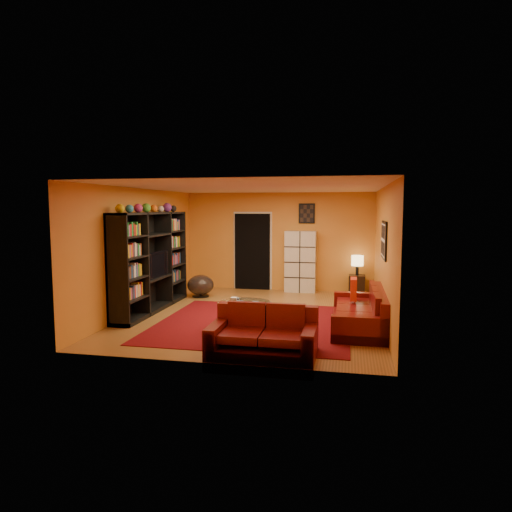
% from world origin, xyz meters
% --- Properties ---
extents(floor, '(6.00, 6.00, 0.00)m').
position_xyz_m(floor, '(0.00, 0.00, 0.00)').
color(floor, brown).
rests_on(floor, ground).
extents(ceiling, '(6.00, 6.00, 0.00)m').
position_xyz_m(ceiling, '(0.00, 0.00, 2.60)').
color(ceiling, white).
rests_on(ceiling, wall_back).
extents(wall_back, '(6.00, 0.00, 6.00)m').
position_xyz_m(wall_back, '(0.00, 3.00, 1.30)').
color(wall_back, orange).
rests_on(wall_back, floor).
extents(wall_front, '(6.00, 0.00, 6.00)m').
position_xyz_m(wall_front, '(0.00, -3.00, 1.30)').
color(wall_front, orange).
rests_on(wall_front, floor).
extents(wall_left, '(0.00, 6.00, 6.00)m').
position_xyz_m(wall_left, '(-2.50, 0.00, 1.30)').
color(wall_left, orange).
rests_on(wall_left, floor).
extents(wall_right, '(0.00, 6.00, 6.00)m').
position_xyz_m(wall_right, '(2.50, 0.00, 1.30)').
color(wall_right, orange).
rests_on(wall_right, floor).
extents(rug, '(3.60, 3.60, 0.01)m').
position_xyz_m(rug, '(0.10, -0.70, 0.01)').
color(rug, '#51090E').
rests_on(rug, floor).
extents(doorway, '(0.95, 0.10, 2.04)m').
position_xyz_m(doorway, '(-0.70, 2.96, 1.02)').
color(doorway, black).
rests_on(doorway, floor).
extents(wall_art_right, '(0.03, 1.00, 0.70)m').
position_xyz_m(wall_art_right, '(2.48, -0.30, 1.60)').
color(wall_art_right, black).
rests_on(wall_art_right, wall_right).
extents(wall_art_back, '(0.42, 0.03, 0.52)m').
position_xyz_m(wall_art_back, '(0.75, 2.98, 2.05)').
color(wall_art_back, black).
rests_on(wall_art_back, wall_back).
extents(entertainment_unit, '(0.45, 3.00, 2.10)m').
position_xyz_m(entertainment_unit, '(-2.27, 0.00, 1.05)').
color(entertainment_unit, black).
rests_on(entertainment_unit, floor).
extents(tv, '(0.96, 0.13, 0.55)m').
position_xyz_m(tv, '(-2.23, 0.00, 1.00)').
color(tv, black).
rests_on(tv, entertainment_unit).
extents(sofa, '(0.97, 2.32, 0.85)m').
position_xyz_m(sofa, '(2.14, -0.59, 0.28)').
color(sofa, '#550B0C').
rests_on(sofa, rug).
extents(loveseat, '(1.58, 0.95, 0.85)m').
position_xyz_m(loveseat, '(0.62, -2.41, 0.28)').
color(loveseat, '#550B0C').
rests_on(loveseat, rug).
extents(throw_pillow, '(0.12, 0.42, 0.42)m').
position_xyz_m(throw_pillow, '(1.95, -0.10, 0.63)').
color(throw_pillow, red).
rests_on(throw_pillow, sofa).
extents(coffee_table, '(0.99, 0.99, 0.49)m').
position_xyz_m(coffee_table, '(0.04, -1.19, 0.45)').
color(coffee_table, silver).
rests_on(coffee_table, floor).
extents(storage_cabinet, '(0.80, 0.36, 1.59)m').
position_xyz_m(storage_cabinet, '(0.61, 2.80, 0.80)').
color(storage_cabinet, beige).
rests_on(storage_cabinet, floor).
extents(bowl_chair, '(0.66, 0.66, 0.54)m').
position_xyz_m(bowl_chair, '(-1.73, 1.62, 0.29)').
color(bowl_chair, black).
rests_on(bowl_chair, floor).
extents(side_table, '(0.41, 0.41, 0.50)m').
position_xyz_m(side_table, '(2.07, 2.69, 0.25)').
color(side_table, black).
rests_on(side_table, floor).
extents(table_lamp, '(0.30, 0.30, 0.50)m').
position_xyz_m(table_lamp, '(2.07, 2.69, 0.85)').
color(table_lamp, black).
rests_on(table_lamp, side_table).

